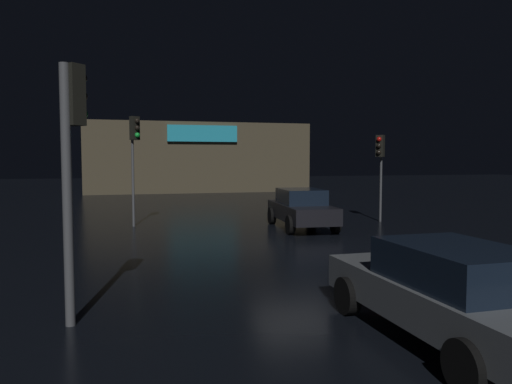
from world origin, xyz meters
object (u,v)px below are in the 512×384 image
object	(u,v)px
traffic_signal_main	(71,145)
store_building	(195,158)
car_far	(301,208)
traffic_signal_cross_right	(380,155)
car_near	(449,291)
traffic_signal_opposite	(135,142)

from	to	relation	value
traffic_signal_main	store_building	bearing A→B (deg)	78.99
store_building	car_far	xyz separation A→B (m)	(0.73, -25.11, -2.06)
traffic_signal_cross_right	car_near	size ratio (longest dim) A/B	0.81
car_near	car_far	xyz separation A→B (m)	(2.04, 11.83, 0.04)
car_near	car_far	bearing A→B (deg)	80.20
traffic_signal_opposite	car_far	xyz separation A→B (m)	(6.29, -2.12, -2.61)
traffic_signal_opposite	car_far	distance (m)	7.13
car_near	traffic_signal_cross_right	bearing A→B (deg)	64.92
car_far	traffic_signal_opposite	bearing A→B (deg)	161.36
traffic_signal_opposite	traffic_signal_cross_right	size ratio (longest dim) A/B	1.18
traffic_signal_main	traffic_signal_cross_right	world-z (taller)	traffic_signal_main
traffic_signal_main	car_near	size ratio (longest dim) A/B	0.92
car_far	traffic_signal_main	bearing A→B (deg)	-128.00
traffic_signal_cross_right	car_far	xyz separation A→B (m)	(-3.96, -1.00, -2.10)
traffic_signal_opposite	car_near	bearing A→B (deg)	-73.07
store_building	traffic_signal_main	world-z (taller)	store_building
store_building	traffic_signal_cross_right	bearing A→B (deg)	-78.99
traffic_signal_cross_right	car_near	bearing A→B (deg)	-115.08
store_building	traffic_signal_opposite	distance (m)	23.66
car_near	car_far	distance (m)	12.00
traffic_signal_cross_right	car_far	size ratio (longest dim) A/B	0.82
car_near	traffic_signal_opposite	bearing A→B (deg)	106.93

